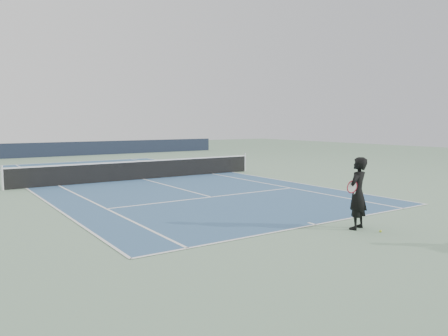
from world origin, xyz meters
TOP-DOWN VIEW (x-y plane):
  - ground at (0.00, 0.00)m, footprint 80.00×80.00m
  - court_surface at (0.00, 0.00)m, footprint 10.97×23.77m
  - tennis_net at (0.00, 0.00)m, footprint 12.90×0.10m
  - windscreen_far at (0.00, 17.88)m, footprint 30.00×0.25m
  - tennis_player at (0.59, -12.81)m, footprint 0.88×0.72m
  - tennis_ball at (0.81, -13.41)m, footprint 0.07×0.07m

SIDE VIEW (x-z plane):
  - ground at x=0.00m, z-range 0.00..0.00m
  - court_surface at x=0.00m, z-range 0.00..0.01m
  - tennis_ball at x=0.81m, z-range 0.00..0.07m
  - tennis_net at x=0.00m, z-range -0.03..1.04m
  - windscreen_far at x=0.00m, z-range 0.00..1.20m
  - tennis_player at x=0.59m, z-range 0.00..1.95m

